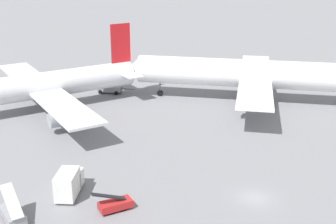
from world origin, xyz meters
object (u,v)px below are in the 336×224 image
Objects in this scene: airliner_being_pushed at (247,74)px; gse_stair_truck_yellow at (13,213)px; airliner_at_gate_left at (34,87)px; pushback_tug at (109,88)px; gse_belt_loader_portside at (115,204)px; gse_catering_truck_tall at (69,183)px.

gse_stair_truck_yellow is (-48.40, -29.80, -4.88)m from airliner_being_pushed.
pushback_tug is (16.60, 7.00, -3.77)m from airliner_at_gate_left.
airliner_being_pushed is 9.06× the size of gse_belt_loader_portside.
airliner_being_pushed is at bearing 32.38° from gse_catering_truck_tall.
gse_stair_truck_yellow is 11.76m from gse_belt_loader_portside.
gse_catering_truck_tall reaches higher than gse_belt_loader_portside.
airliner_being_pushed reaches higher than gse_catering_truck_tall.
airliner_at_gate_left is 41.57m from gse_belt_loader_portside.
gse_catering_truck_tall is (-4.49, 5.68, 0.93)m from gse_belt_loader_portside.
gse_belt_loader_portside is at bearing -82.70° from airliner_at_gate_left.
airliner_being_pushed reaches higher than gse_belt_loader_portside.
pushback_tug is at bearing 147.61° from airliner_being_pushed.
airliner_at_gate_left reaches higher than gse_catering_truck_tall.
airliner_at_gate_left reaches higher than gse_stair_truck_yellow.
airliner_being_pushed is at bearing -12.28° from airliner_at_gate_left.
gse_stair_truck_yellow reaches higher than pushback_tug.
airliner_at_gate_left is 43.08m from airliner_being_pushed.
gse_catering_truck_tall is at bearing 128.32° from gse_belt_loader_portside.
gse_belt_loader_portside is 0.80× the size of gse_catering_truck_tall.
airliner_being_pushed is at bearing 31.62° from gse_stair_truck_yellow.
gse_catering_truck_tall is at bearing -110.50° from pushback_tug.
airliner_at_gate_left is at bearing 91.25° from gse_catering_truck_tall.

